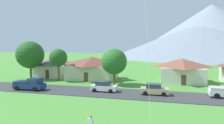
# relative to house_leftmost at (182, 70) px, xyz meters

# --- Properties ---
(road_strip) EXTENTS (160.00, 6.69, 0.08)m
(road_strip) POSITION_rel_house_leftmost_xyz_m (-7.94, -13.05, -2.48)
(road_strip) COLOR #38383D
(road_strip) RESTS_ON ground
(mountain_far_east_ridge) EXTENTS (121.37, 121.37, 24.37)m
(mountain_far_east_ridge) POSITION_rel_house_leftmost_xyz_m (21.80, 101.46, 9.66)
(mountain_far_east_ridge) COLOR gray
(mountain_far_east_ridge) RESTS_ON ground
(mountain_central_ridge) EXTENTS (116.15, 116.15, 37.31)m
(mountain_central_ridge) POSITION_rel_house_leftmost_xyz_m (29.29, 114.79, 16.13)
(mountain_central_ridge) COLOR gray
(mountain_central_ridge) RESTS_ON ground
(house_leftmost) EXTENTS (8.97, 8.26, 4.87)m
(house_leftmost) POSITION_rel_house_leftmost_xyz_m (0.00, 0.00, 0.00)
(house_leftmost) COLOR beige
(house_leftmost) RESTS_ON ground
(house_right_center) EXTENTS (9.72, 7.99, 4.61)m
(house_right_center) POSITION_rel_house_leftmost_xyz_m (-29.53, 0.57, -0.14)
(house_right_center) COLOR beige
(house_right_center) RESTS_ON ground
(house_rightmost) EXTENTS (10.71, 8.58, 5.04)m
(house_rightmost) POSITION_rel_house_leftmost_xyz_m (-19.24, -1.10, 0.09)
(house_rightmost) COLOR beige
(house_rightmost) RESTS_ON ground
(tree_near_left) EXTENTS (4.91, 4.91, 6.97)m
(tree_near_left) POSITION_rel_house_leftmost_xyz_m (-12.86, -6.58, 1.97)
(tree_near_left) COLOR brown
(tree_near_left) RESTS_ON ground
(tree_left_of_center) EXTENTS (6.09, 6.09, 8.55)m
(tree_left_of_center) POSITION_rel_house_leftmost_xyz_m (-32.62, -4.83, 2.97)
(tree_left_of_center) COLOR brown
(tree_left_of_center) RESTS_ON ground
(tree_center) EXTENTS (3.79, 3.79, 6.89)m
(tree_center) POSITION_rel_house_leftmost_xyz_m (-25.43, -5.26, 2.43)
(tree_center) COLOR brown
(tree_center) RESTS_ON ground
(parked_car_white_west_end) EXTENTS (4.21, 2.10, 1.68)m
(parked_car_white_west_end) POSITION_rel_house_leftmost_xyz_m (-13.11, -12.57, -1.66)
(parked_car_white_west_end) COLOR white
(parked_car_white_west_end) RESTS_ON road_strip
(parked_car_tan_mid_west) EXTENTS (4.25, 2.17, 1.68)m
(parked_car_tan_mid_west) POSITION_rel_house_leftmost_xyz_m (-5.05, -12.65, -1.66)
(parked_car_tan_mid_west) COLOR tan
(parked_car_tan_mid_west) RESTS_ON road_strip
(pickup_truck_navy_east_side) EXTENTS (5.25, 2.42, 1.99)m
(pickup_truck_navy_east_side) POSITION_rel_house_leftmost_xyz_m (-25.55, -14.50, -1.46)
(pickup_truck_navy_east_side) COLOR navy
(pickup_truck_navy_east_side) RESTS_ON road_strip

